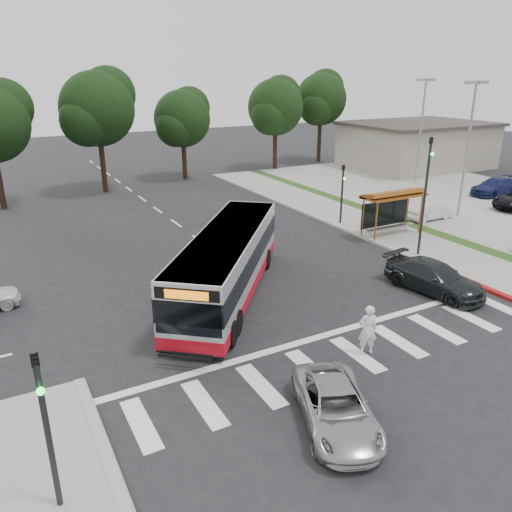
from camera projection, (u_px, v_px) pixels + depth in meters
ground at (285, 302)px, 22.20m from camera, size 140.00×140.00×0.00m
sidewalk_east at (361, 223)px, 33.70m from camera, size 4.00×40.00×0.12m
curb_east at (338, 226)px, 32.80m from camera, size 0.30×40.00×0.15m
curb_east_red at (462, 278)px, 24.56m from camera, size 0.32×6.00×0.15m
sidewalk_sw_corner at (11, 492)px, 12.08m from camera, size 5.00×8.00×0.12m
parking_lot at (460, 197)px, 40.73m from camera, size 18.00×36.00×0.10m
commercial_building at (417, 146)px, 53.01m from camera, size 14.00×10.00×4.40m
building_roof_cap at (419, 124)px, 52.20m from camera, size 14.60×10.60×0.30m
crosswalk_ladder at (357, 354)px, 18.08m from camera, size 18.00×2.60×0.01m
bus_shelter at (392, 199)px, 30.43m from camera, size 4.20×1.60×2.86m
traffic_signal_sw at (45, 416)px, 10.82m from camera, size 0.18×0.37×4.20m
traffic_signal_ne_tall at (426, 188)px, 26.39m from camera, size 0.18×0.37×6.50m
traffic_signal_ne_short at (342, 188)px, 32.64m from camera, size 0.18×0.37×4.00m
lot_light_front at (470, 131)px, 33.16m from camera, size 1.90×0.35×9.01m
lot_light_mid at (422, 117)px, 44.09m from camera, size 1.90×0.35×9.01m
tree_ne_a at (276, 106)px, 50.32m from camera, size 6.16×5.74×9.30m
tree_ne_b at (321, 98)px, 54.92m from camera, size 6.16×5.74×10.02m
tree_north_a at (98, 107)px, 40.43m from camera, size 6.60×6.15×10.17m
tree_north_b at (183, 118)px, 46.08m from camera, size 5.72×5.33×8.43m
transit_bus at (228, 265)px, 22.40m from camera, size 9.20×10.52×2.98m
pedestrian at (368, 330)px, 17.82m from camera, size 0.82×0.68×1.91m
dark_sedan at (434, 277)px, 23.06m from camera, size 2.68×5.07×1.40m
silver_suv_south at (336, 407)px, 14.30m from camera, size 3.34×4.62×1.17m
parked_car_1 at (429, 211)px, 34.11m from camera, size 3.56×1.28×1.17m
parked_car_3 at (495, 186)px, 40.98m from camera, size 4.86×2.21×1.38m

